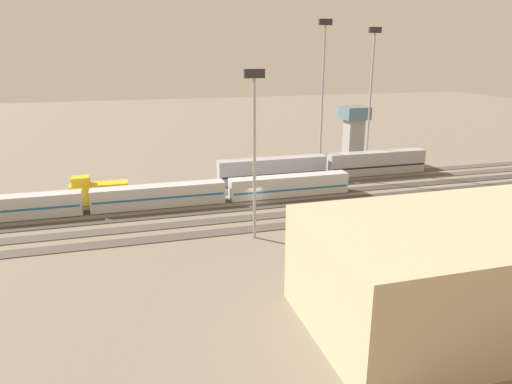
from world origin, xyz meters
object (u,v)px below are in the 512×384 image
at_px(control_tower, 354,129).
at_px(light_mast_2, 371,84).
at_px(light_mast_1, 254,132).
at_px(train_on_track_1, 98,192).
at_px(train_on_track_0, 326,166).
at_px(maintenance_shed, 496,266).
at_px(train_on_track_2, 159,196).
at_px(light_mast_0, 323,82).

bearing_deg(control_tower, light_mast_2, 80.55).
xyz_separation_m(light_mast_1, light_mast_2, (-35.56, -32.02, 3.93)).
height_order(train_on_track_1, light_mast_1, light_mast_1).
distance_m(train_on_track_0, train_on_track_1, 46.79).
bearing_deg(light_mast_2, maintenance_shed, 73.28).
bearing_deg(light_mast_2, light_mast_1, 42.00).
relative_size(train_on_track_2, maintenance_shed, 1.84).
height_order(train_on_track_0, control_tower, control_tower).
bearing_deg(maintenance_shed, light_mast_0, -95.45).
bearing_deg(maintenance_shed, train_on_track_2, -55.84).
height_order(light_mast_1, control_tower, light_mast_1).
xyz_separation_m(train_on_track_0, maintenance_shed, (5.87, 54.60, 2.79)).
distance_m(train_on_track_2, light_mast_1, 25.80).
distance_m(light_mast_1, control_tower, 56.59).
bearing_deg(train_on_track_0, train_on_track_1, 6.14).
height_order(train_on_track_1, control_tower, control_tower).
relative_size(train_on_track_2, train_on_track_0, 1.51).
distance_m(light_mast_0, light_mast_1, 38.82).
height_order(light_mast_0, light_mast_1, light_mast_0).
bearing_deg(maintenance_shed, light_mast_2, -106.72).
relative_size(train_on_track_2, light_mast_1, 2.97).
xyz_separation_m(train_on_track_0, light_mast_0, (0.43, -2.40, 17.64)).
bearing_deg(maintenance_shed, control_tower, -105.69).
height_order(train_on_track_1, maintenance_shed, maintenance_shed).
bearing_deg(light_mast_2, train_on_track_2, 16.13).
bearing_deg(control_tower, train_on_track_1, 17.38).
xyz_separation_m(light_mast_1, maintenance_shed, (-18.01, 26.41, -10.21)).
distance_m(train_on_track_1, light_mast_2, 61.37).
bearing_deg(light_mast_2, light_mast_0, 6.74).
height_order(train_on_track_1, light_mast_2, light_mast_2).
distance_m(light_mast_0, control_tower, 21.71).
xyz_separation_m(train_on_track_2, train_on_track_1, (10.38, -5.00, 0.15)).
height_order(train_on_track_2, light_mast_0, light_mast_0).
xyz_separation_m(train_on_track_0, train_on_track_1, (46.52, 5.00, -0.42)).
distance_m(light_mast_1, maintenance_shed, 33.55).
bearing_deg(light_mast_0, light_mast_2, -173.26).
height_order(light_mast_2, maintenance_shed, light_mast_2).
bearing_deg(train_on_track_1, train_on_track_0, -173.86).
distance_m(maintenance_shed, control_tower, 71.03).
xyz_separation_m(train_on_track_1, control_tower, (-59.85, -18.74, 5.69)).
xyz_separation_m(train_on_track_1, light_mast_1, (-22.64, 23.20, 13.42)).
xyz_separation_m(train_on_track_1, light_mast_0, (-46.08, -7.40, 18.06)).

